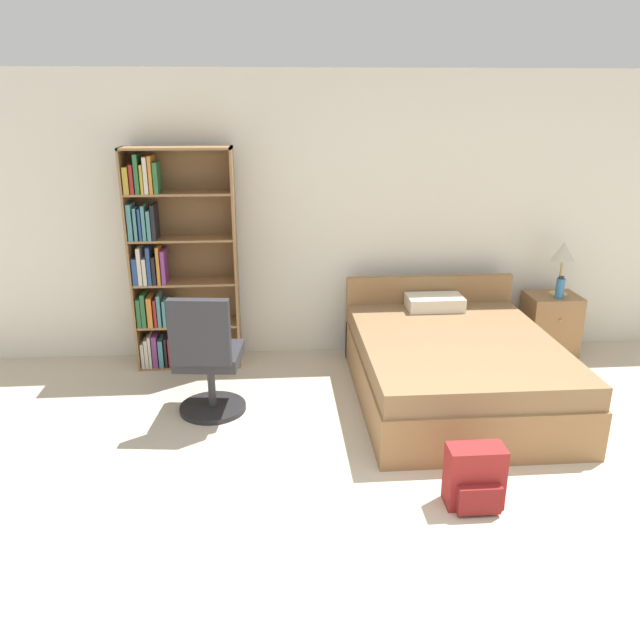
{
  "coord_description": "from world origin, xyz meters",
  "views": [
    {
      "loc": [
        -0.86,
        -2.51,
        2.34
      ],
      "look_at": [
        -0.51,
        1.98,
        0.74
      ],
      "focal_mm": 35.0,
      "sensor_mm": 36.0,
      "label": 1
    }
  ],
  "objects_px": {
    "table_lamp": "(563,255)",
    "water_bottle": "(560,288)",
    "backpack_red": "(475,478)",
    "bookshelf": "(170,264)",
    "office_chair": "(207,361)",
    "nightstand": "(550,325)",
    "bed": "(453,366)"
  },
  "relations": [
    {
      "from": "bookshelf",
      "to": "water_bottle",
      "type": "height_order",
      "value": "bookshelf"
    },
    {
      "from": "table_lamp",
      "to": "backpack_red",
      "type": "relative_size",
      "value": 1.28
    },
    {
      "from": "nightstand",
      "to": "backpack_red",
      "type": "relative_size",
      "value": 1.54
    },
    {
      "from": "bed",
      "to": "nightstand",
      "type": "height_order",
      "value": "bed"
    },
    {
      "from": "water_bottle",
      "to": "bed",
      "type": "bearing_deg",
      "value": -148.11
    },
    {
      "from": "office_chair",
      "to": "table_lamp",
      "type": "height_order",
      "value": "table_lamp"
    },
    {
      "from": "nightstand",
      "to": "water_bottle",
      "type": "xyz_separation_m",
      "value": [
        0.01,
        -0.1,
        0.4
      ]
    },
    {
      "from": "bookshelf",
      "to": "table_lamp",
      "type": "distance_m",
      "value": 3.59
    },
    {
      "from": "bookshelf",
      "to": "nightstand",
      "type": "bearing_deg",
      "value": -0.73
    },
    {
      "from": "bookshelf",
      "to": "water_bottle",
      "type": "bearing_deg",
      "value": -2.29
    },
    {
      "from": "bed",
      "to": "office_chair",
      "type": "distance_m",
      "value": 1.98
    },
    {
      "from": "water_bottle",
      "to": "nightstand",
      "type": "bearing_deg",
      "value": 93.75
    },
    {
      "from": "backpack_red",
      "to": "bookshelf",
      "type": "bearing_deg",
      "value": 131.99
    },
    {
      "from": "bookshelf",
      "to": "backpack_red",
      "type": "xyz_separation_m",
      "value": [
        2.1,
        -2.33,
        -0.77
      ]
    },
    {
      "from": "bookshelf",
      "to": "office_chair",
      "type": "distance_m",
      "value": 1.23
    },
    {
      "from": "office_chair",
      "to": "water_bottle",
      "type": "relative_size",
      "value": 4.86
    },
    {
      "from": "bed",
      "to": "backpack_red",
      "type": "xyz_separation_m",
      "value": [
        -0.27,
        -1.45,
        -0.1
      ]
    },
    {
      "from": "water_bottle",
      "to": "bookshelf",
      "type": "bearing_deg",
      "value": 177.71
    },
    {
      "from": "water_bottle",
      "to": "backpack_red",
      "type": "height_order",
      "value": "water_bottle"
    },
    {
      "from": "office_chair",
      "to": "water_bottle",
      "type": "xyz_separation_m",
      "value": [
        3.15,
        0.91,
        0.23
      ]
    },
    {
      "from": "bookshelf",
      "to": "office_chair",
      "type": "bearing_deg",
      "value": -69.3
    },
    {
      "from": "table_lamp",
      "to": "backpack_red",
      "type": "xyz_separation_m",
      "value": [
        -1.49,
        -2.29,
        -0.8
      ]
    },
    {
      "from": "nightstand",
      "to": "table_lamp",
      "type": "relative_size",
      "value": 1.2
    },
    {
      "from": "office_chair",
      "to": "water_bottle",
      "type": "distance_m",
      "value": 3.29
    },
    {
      "from": "water_bottle",
      "to": "backpack_red",
      "type": "xyz_separation_m",
      "value": [
        -1.45,
        -2.19,
        -0.51
      ]
    },
    {
      "from": "bookshelf",
      "to": "backpack_red",
      "type": "bearing_deg",
      "value": -48.01
    },
    {
      "from": "water_bottle",
      "to": "backpack_red",
      "type": "relative_size",
      "value": 0.53
    },
    {
      "from": "nightstand",
      "to": "table_lamp",
      "type": "height_order",
      "value": "table_lamp"
    },
    {
      "from": "table_lamp",
      "to": "water_bottle",
      "type": "relative_size",
      "value": 2.41
    },
    {
      "from": "office_chair",
      "to": "bed",
      "type": "bearing_deg",
      "value": 4.98
    },
    {
      "from": "bed",
      "to": "backpack_red",
      "type": "bearing_deg",
      "value": -100.52
    },
    {
      "from": "table_lamp",
      "to": "backpack_red",
      "type": "height_order",
      "value": "table_lamp"
    }
  ]
}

